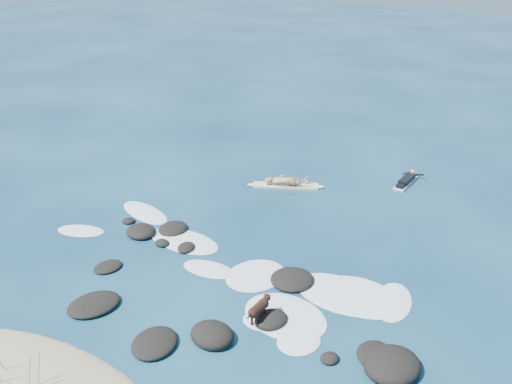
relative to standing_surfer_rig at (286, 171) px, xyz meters
The scene contains 6 objects.
ground 7.14m from the standing_surfer_rig, 77.10° to the right, with size 160.00×160.00×0.00m, color #0A2642.
reef_rocks 9.61m from the standing_surfer_rig, 69.46° to the right, with size 13.30×7.23×0.64m.
breaking_foam 7.82m from the standing_surfer_rig, 64.68° to the right, with size 13.94×5.36×0.12m.
standing_surfer_rig is the anchor object (origin of this frame).
paddling_surfer_rig 5.76m from the standing_surfer_rig, 37.81° to the left, with size 1.07×2.38×0.41m.
dog 10.20m from the standing_surfer_rig, 63.89° to the right, with size 0.33×1.26×0.80m.
Camera 1 is at (10.50, -14.00, 10.60)m, focal length 40.00 mm.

